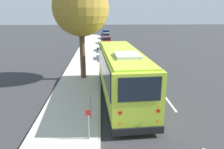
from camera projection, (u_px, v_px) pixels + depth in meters
ground_plane at (121, 98)px, 15.41m from camera, size 160.00×160.00×0.00m
sidewalk_slab at (74, 98)px, 15.24m from camera, size 80.00×3.41×0.15m
curb_strip at (100, 97)px, 15.32m from camera, size 80.00×0.14×0.15m
shuttle_bus at (122, 73)px, 14.78m from camera, size 10.43×3.35×3.53m
parked_sedan_navy at (109, 55)px, 27.17m from camera, size 4.35×1.90×1.30m
parked_sedan_tan at (107, 47)px, 32.70m from camera, size 4.70×2.01×1.30m
parked_sedan_maroon at (106, 41)px, 39.74m from camera, size 4.16×1.69×1.30m
parked_sedan_gray at (106, 36)px, 46.45m from camera, size 4.42×1.90×1.30m
parked_sedan_blue at (106, 33)px, 53.10m from camera, size 4.19×1.92×1.31m
street_tree at (81, 4)px, 17.91m from camera, size 4.66×4.66×9.01m
sign_post_near at (88, 124)px, 10.03m from camera, size 0.06×0.22×1.49m
sign_post_far at (91, 107)px, 12.06m from camera, size 0.06×0.06×1.35m
lane_stripe_mid at (171, 104)px, 14.38m from camera, size 2.40×0.14×0.01m
lane_stripe_ahead at (151, 77)px, 20.12m from camera, size 2.40×0.14×0.01m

